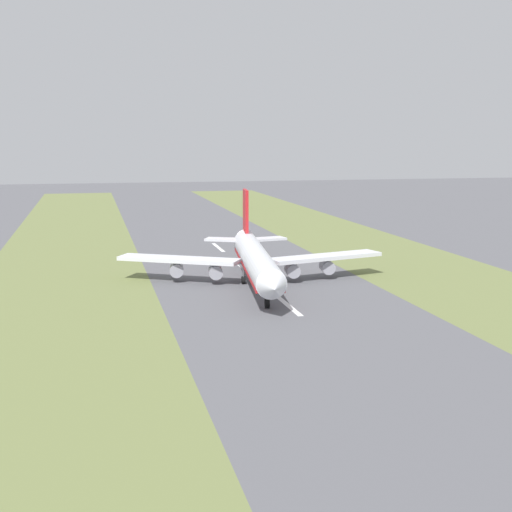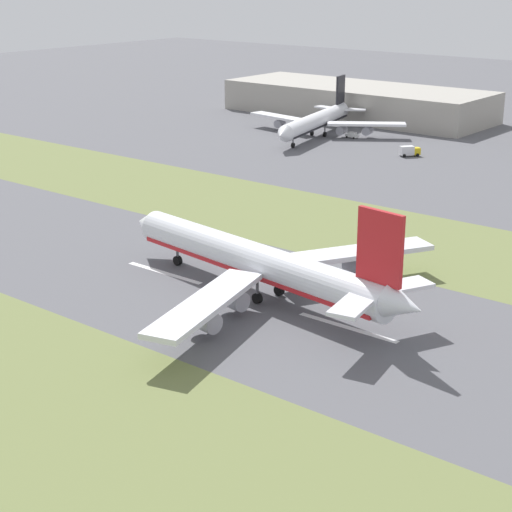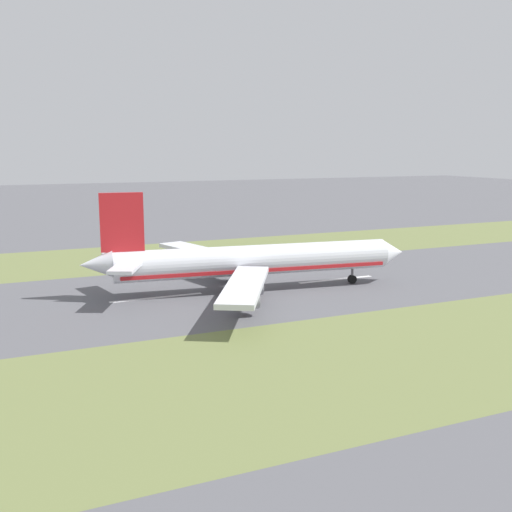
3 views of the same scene
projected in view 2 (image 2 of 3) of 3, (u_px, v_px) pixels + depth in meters
The scene contains 10 objects.
ground_plane at pixel (242, 296), 145.98m from camera, with size 800.00×800.00×0.00m, color #56565B.
grass_median_west at pixel (24, 393), 112.81m from camera, with size 40.00×600.00×0.01m, color olive.
grass_median_east at pixel (379, 235), 179.16m from camera, with size 40.00×600.00×0.01m, color olive.
centreline_dash_mid at pixel (348, 327), 133.25m from camera, with size 1.20×18.00×0.01m, color silver.
centreline_dash_far at pixel (165, 273), 157.02m from camera, with size 1.20×18.00×0.01m, color silver.
airplane_main_jet at pixel (264, 264), 143.39m from camera, with size 63.63×67.16×20.20m.
terminal_building at pixel (357, 101), 320.22m from camera, with size 36.00×100.27×11.28m, color #A39E93.
airplane_parked_apron at pixel (318, 121), 281.09m from camera, with size 58.27×54.72×17.71m.
service_truck at pixel (409, 151), 252.98m from camera, with size 6.11×5.39×3.10m.
apron_car at pixel (352, 135), 280.18m from camera, with size 2.34×4.54×2.03m.
Camera 2 is at (-104.43, -87.24, 53.36)m, focal length 60.00 mm.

